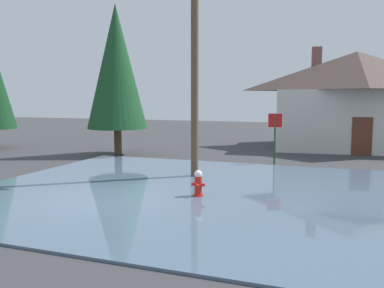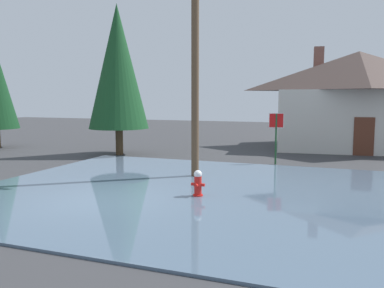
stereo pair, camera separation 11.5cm
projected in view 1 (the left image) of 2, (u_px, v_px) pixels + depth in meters
name	position (u px, v px, depth m)	size (l,w,h in m)	color
ground_plane	(102.00, 203.00, 11.55)	(80.00, 80.00, 0.10)	#38383A
flood_puddle	(182.00, 190.00, 12.86)	(13.11, 11.48, 0.06)	#4C6075
lane_stop_bar	(39.00, 224.00, 9.47)	(4.42, 0.30, 0.01)	silver
fire_hydrant	(198.00, 184.00, 11.94)	(0.42, 0.36, 0.84)	red
utility_pole	(195.00, 58.00, 14.55)	(1.60, 0.28, 8.52)	brown
stop_sign_far	(275.00, 128.00, 17.88)	(0.63, 0.21, 2.31)	#1E4C28
house	(355.00, 99.00, 23.46)	(10.04, 7.46, 6.13)	beige
pine_tree_tall_left	(116.00, 67.00, 20.58)	(3.12, 3.12, 7.79)	#4C3823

